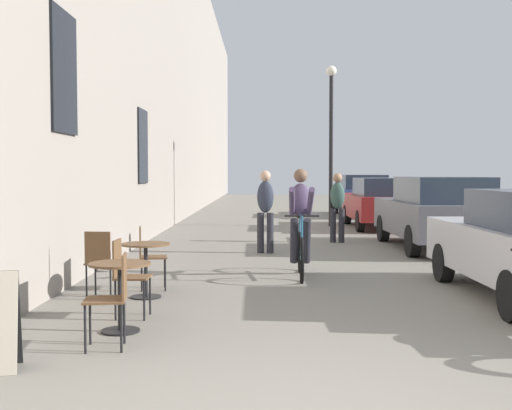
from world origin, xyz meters
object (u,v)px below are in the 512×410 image
object	(u,v)px
cafe_chair_mid_toward_wall	(148,253)
pedestrian_near	(265,207)
cyclist_on_bicycle	(301,225)
pedestrian_mid	(337,203)
parked_car_fourth	(361,195)
street_lamp	(331,125)
cafe_chair_mid_toward_street	(101,259)
cafe_chair_near_toward_wall	(113,294)
cafe_table_mid	(146,258)
parked_car_third	(381,202)
cafe_table_near	(120,282)
cafe_chair_near_toward_street	(126,272)
parked_car_second	(436,212)

from	to	relation	value
cafe_chair_mid_toward_wall	pedestrian_near	distance (m)	4.52
cyclist_on_bicycle	pedestrian_mid	xyz separation A→B (m)	(1.16, 4.96, 0.11)
parked_car_fourth	pedestrian_near	bearing A→B (deg)	-107.90
cafe_chair_mid_toward_wall	street_lamp	distance (m)	11.76
cafe_chair_mid_toward_street	street_lamp	world-z (taller)	street_lamp
cafe_chair_near_toward_wall	cafe_table_mid	size ratio (longest dim) A/B	1.24
cyclist_on_bicycle	parked_car_third	bearing A→B (deg)	71.99
parked_car_fourth	cafe_table_near	bearing A→B (deg)	-106.17
parked_car_third	cafe_chair_mid_toward_street	bearing A→B (deg)	-117.46
street_lamp	parked_car_third	bearing A→B (deg)	-25.88
cafe_chair_near_toward_wall	parked_car_third	distance (m)	14.10
cafe_chair_near_toward_street	parked_car_third	size ratio (longest dim) A/B	0.21
parked_car_third	parked_car_fourth	xyz separation A→B (m)	(0.25, 5.47, 0.04)
cyclist_on_bicycle	parked_car_second	distance (m)	4.79
cafe_chair_mid_toward_wall	cafe_chair_near_toward_street	bearing A→B (deg)	-87.93
cafe_table_mid	parked_car_third	xyz separation A→B (m)	(5.05, 10.75, 0.25)
street_lamp	parked_car_fourth	bearing A→B (deg)	70.85
cafe_table_near	cafe_chair_mid_toward_wall	bearing A→B (deg)	93.29
cafe_chair_near_toward_wall	cafe_table_near	bearing A→B (deg)	96.82
parked_car_third	street_lamp	bearing A→B (deg)	154.12
cafe_chair_mid_toward_street	pedestrian_mid	size ratio (longest dim) A/B	0.54
cafe_table_near	parked_car_fourth	distance (m)	18.80
cafe_table_mid	parked_car_second	distance (m)	7.60
street_lamp	cafe_chair_near_toward_wall	bearing A→B (deg)	-104.13
cyclist_on_bicycle	street_lamp	size ratio (longest dim) A/B	0.36
cafe_chair_near_toward_street	parked_car_fourth	bearing A→B (deg)	73.01
cafe_chair_mid_toward_wall	parked_car_second	world-z (taller)	parked_car_second
cafe_chair_near_toward_street	parked_car_third	distance (m)	12.95
cafe_table_near	cyclist_on_bicycle	world-z (taller)	cyclist_on_bicycle
pedestrian_mid	parked_car_fourth	size ratio (longest dim) A/B	0.37
cafe_chair_near_toward_wall	parked_car_fourth	xyz separation A→B (m)	(5.16, 18.69, 0.29)
pedestrian_mid	street_lamp	world-z (taller)	street_lamp
cafe_chair_mid_toward_wall	pedestrian_mid	xyz separation A→B (m)	(3.38, 6.22, 0.40)
cafe_chair_near_toward_street	pedestrian_near	bearing A→B (deg)	74.78
parked_car_second	parked_car_third	distance (m)	5.30
cafe_chair_mid_toward_wall	parked_car_fourth	bearing A→B (deg)	71.03
parked_car_second	pedestrian_mid	bearing A→B (deg)	145.77
cafe_table_near	parked_car_third	size ratio (longest dim) A/B	0.17
cafe_chair_near_toward_street	cafe_chair_mid_toward_street	size ratio (longest dim) A/B	1.00
cafe_table_near	parked_car_second	xyz separation A→B (m)	(5.22, 7.30, 0.29)
cafe_chair_mid_toward_street	pedestrian_near	size ratio (longest dim) A/B	0.53
cafe_table_mid	parked_car_fourth	world-z (taller)	parked_car_fourth
street_lamp	parked_car_fourth	xyz separation A→B (m)	(1.66, 4.78, -2.30)
cafe_table_near	street_lamp	size ratio (longest dim) A/B	0.15
cafe_chair_near_toward_wall	parked_car_second	world-z (taller)	parked_car_second
pedestrian_near	street_lamp	xyz separation A→B (m)	(2.04, 6.68, 2.15)
cyclist_on_bicycle	parked_car_fourth	size ratio (longest dim) A/B	0.40
parked_car_second	cafe_chair_mid_toward_wall	bearing A→B (deg)	-137.65
cafe_chair_near_toward_street	cafe_chair_mid_toward_street	bearing A→B (deg)	117.39
cafe_chair_near_toward_street	cafe_chair_mid_toward_street	distance (m)	1.23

